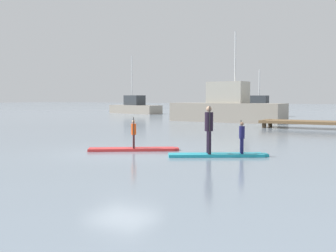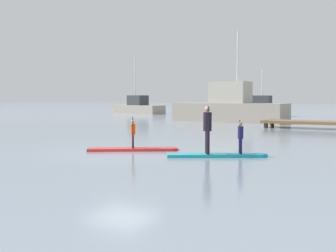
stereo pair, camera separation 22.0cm
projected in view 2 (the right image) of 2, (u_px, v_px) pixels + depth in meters
ground_plane at (122, 152)px, 16.00m from camera, size 240.00×240.00×0.00m
paddleboard_near at (133, 149)px, 16.60m from camera, size 3.23×2.36×0.10m
paddler_child_solo at (133, 132)px, 16.55m from camera, size 0.27×0.34×1.20m
paddleboard_far at (216, 155)px, 14.91m from camera, size 3.25×2.23×0.10m
paddler_adult at (207, 127)px, 14.83m from camera, size 0.40×0.46×1.65m
paddler_child_front at (240, 136)px, 14.89m from camera, size 0.27×0.35×1.15m
fishing_boat_white_large at (229, 108)px, 35.78m from camera, size 9.83×3.34×7.41m
motor_boat_small_navy at (255, 109)px, 47.02m from camera, size 7.19×2.07×5.05m
trawler_grey_distant at (138, 107)px, 54.31m from camera, size 7.78×4.03×7.25m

